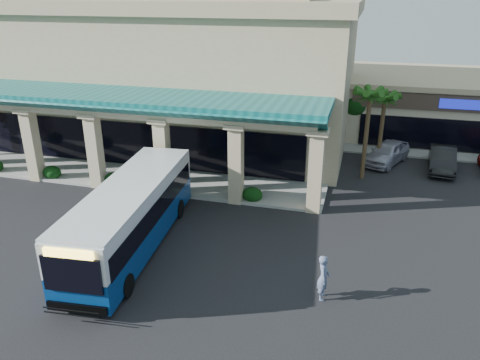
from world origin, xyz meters
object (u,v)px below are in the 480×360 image
(transit_bus, at_px, (132,216))
(pedestrian, at_px, (323,277))
(car_white, at_px, (442,159))
(car_silver, at_px, (387,153))

(transit_bus, xyz_separation_m, pedestrian, (9.20, -1.73, -0.65))
(transit_bus, bearing_deg, car_white, 38.69)
(transit_bus, relative_size, car_white, 2.44)
(transit_bus, distance_m, car_silver, 19.49)
(pedestrian, distance_m, car_silver, 17.32)
(pedestrian, bearing_deg, car_white, -24.67)
(car_silver, xyz_separation_m, car_white, (3.63, -0.42, -0.01))
(pedestrian, relative_size, car_white, 0.41)
(transit_bus, distance_m, car_white, 21.62)
(transit_bus, distance_m, pedestrian, 9.39)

